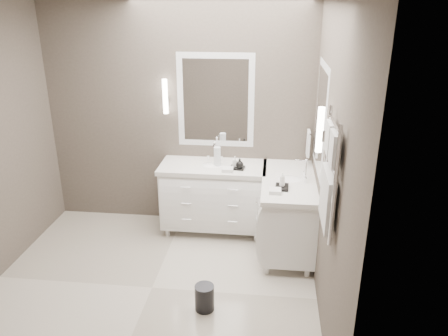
# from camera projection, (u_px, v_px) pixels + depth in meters

# --- Properties ---
(floor) EXTENTS (3.20, 3.00, 0.01)m
(floor) POSITION_uv_depth(u_px,v_px,m) (152.00, 288.00, 4.30)
(floor) COLOR beige
(floor) RESTS_ON ground
(wall_back) EXTENTS (3.20, 0.01, 2.70)m
(wall_back) POSITION_uv_depth(u_px,v_px,m) (179.00, 116.00, 5.20)
(wall_back) COLOR #4E463F
(wall_back) RESTS_ON floor
(wall_front) EXTENTS (3.20, 0.01, 2.70)m
(wall_front) POSITION_uv_depth(u_px,v_px,m) (66.00, 252.00, 2.41)
(wall_front) COLOR #4E463F
(wall_front) RESTS_ON floor
(wall_right) EXTENTS (0.01, 3.00, 2.70)m
(wall_right) POSITION_uv_depth(u_px,v_px,m) (330.00, 166.00, 3.64)
(wall_right) COLOR #4E463F
(wall_right) RESTS_ON floor
(vanity_back) EXTENTS (1.24, 0.59, 0.97)m
(vanity_back) POSITION_uv_depth(u_px,v_px,m) (213.00, 193.00, 5.21)
(vanity_back) COLOR white
(vanity_back) RESTS_ON floor
(vanity_right) EXTENTS (0.59, 1.24, 0.97)m
(vanity_right) POSITION_uv_depth(u_px,v_px,m) (288.00, 209.00, 4.82)
(vanity_right) COLOR white
(vanity_right) RESTS_ON floor
(mirror_back) EXTENTS (0.90, 0.02, 1.10)m
(mirror_back) POSITION_uv_depth(u_px,v_px,m) (216.00, 101.00, 5.07)
(mirror_back) COLOR white
(mirror_back) RESTS_ON wall_back
(mirror_right) EXTENTS (0.02, 0.90, 1.10)m
(mirror_right) POSITION_uv_depth(u_px,v_px,m) (321.00, 119.00, 4.31)
(mirror_right) COLOR white
(mirror_right) RESTS_ON wall_right
(sconce_back) EXTENTS (0.06, 0.06, 0.40)m
(sconce_back) POSITION_uv_depth(u_px,v_px,m) (165.00, 97.00, 5.05)
(sconce_back) COLOR white
(sconce_back) RESTS_ON wall_back
(sconce_right) EXTENTS (0.06, 0.06, 0.40)m
(sconce_right) POSITION_uv_depth(u_px,v_px,m) (320.00, 131.00, 3.77)
(sconce_right) COLOR white
(sconce_right) RESTS_ON wall_right
(towel_bar_corner) EXTENTS (0.03, 0.22, 0.30)m
(towel_bar_corner) POSITION_uv_depth(u_px,v_px,m) (308.00, 143.00, 5.00)
(towel_bar_corner) COLOR white
(towel_bar_corner) RESTS_ON wall_right
(towel_ladder) EXTENTS (0.06, 0.58, 0.90)m
(towel_ladder) POSITION_uv_depth(u_px,v_px,m) (329.00, 180.00, 3.26)
(towel_ladder) COLOR white
(towel_ladder) RESTS_ON wall_right
(waste_bin) EXTENTS (0.22, 0.22, 0.25)m
(waste_bin) POSITION_uv_depth(u_px,v_px,m) (205.00, 298.00, 3.96)
(waste_bin) COLOR black
(waste_bin) RESTS_ON floor
(amenity_tray_back) EXTENTS (0.18, 0.14, 0.02)m
(amenity_tray_back) POSITION_uv_depth(u_px,v_px,m) (237.00, 168.00, 4.96)
(amenity_tray_back) COLOR black
(amenity_tray_back) RESTS_ON vanity_back
(amenity_tray_right) EXTENTS (0.14, 0.18, 0.03)m
(amenity_tray_right) POSITION_uv_depth(u_px,v_px,m) (282.00, 187.00, 4.45)
(amenity_tray_right) COLOR black
(amenity_tray_right) RESTS_ON vanity_right
(water_bottle) EXTENTS (0.10, 0.10, 0.23)m
(water_bottle) POSITION_uv_depth(u_px,v_px,m) (217.00, 157.00, 5.01)
(water_bottle) COLOR silver
(water_bottle) RESTS_ON vanity_back
(soap_bottle_a) EXTENTS (0.06, 0.06, 0.12)m
(soap_bottle_a) POSITION_uv_depth(u_px,v_px,m) (235.00, 161.00, 4.96)
(soap_bottle_a) COLOR white
(soap_bottle_a) RESTS_ON amenity_tray_back
(soap_bottle_b) EXTENTS (0.09, 0.09, 0.11)m
(soap_bottle_b) POSITION_uv_depth(u_px,v_px,m) (240.00, 163.00, 4.91)
(soap_bottle_b) COLOR black
(soap_bottle_b) RESTS_ON amenity_tray_back
(soap_bottle_c) EXTENTS (0.07, 0.07, 0.15)m
(soap_bottle_c) POSITION_uv_depth(u_px,v_px,m) (282.00, 179.00, 4.42)
(soap_bottle_c) COLOR white
(soap_bottle_c) RESTS_ON amenity_tray_right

